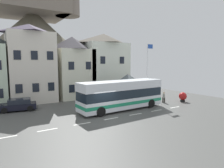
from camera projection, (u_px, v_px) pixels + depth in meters
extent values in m
cube|color=#50514E|center=(105.00, 116.00, 19.61)|extent=(40.00, 60.00, 0.06)
cube|color=silver|center=(5.00, 137.00, 13.97)|extent=(1.60, 0.20, 0.01)
cube|color=silver|center=(47.00, 130.00, 15.52)|extent=(1.60, 0.20, 0.01)
cube|color=silver|center=(82.00, 124.00, 17.08)|extent=(1.60, 0.20, 0.01)
cube|color=silver|center=(111.00, 119.00, 18.63)|extent=(1.60, 0.20, 0.01)
cube|color=silver|center=(136.00, 114.00, 20.19)|extent=(1.60, 0.20, 0.01)
cube|color=silver|center=(157.00, 110.00, 21.74)|extent=(1.60, 0.20, 0.01)
cube|color=silver|center=(175.00, 107.00, 23.30)|extent=(1.60, 0.20, 0.01)
cube|color=silver|center=(31.00, 68.00, 26.86)|extent=(5.76, 6.47, 9.31)
pyramid|color=#3F3549|center=(29.00, 29.00, 26.26)|extent=(5.76, 6.47, 1.28)
cube|color=black|center=(19.00, 89.00, 23.37)|extent=(0.80, 0.06, 1.10)
cube|color=black|center=(36.00, 88.00, 24.36)|extent=(0.80, 0.06, 1.10)
cube|color=black|center=(51.00, 87.00, 25.36)|extent=(0.80, 0.06, 1.10)
cube|color=black|center=(17.00, 55.00, 22.91)|extent=(0.80, 0.06, 1.10)
cube|color=black|center=(34.00, 55.00, 23.91)|extent=(0.80, 0.06, 1.10)
cube|color=black|center=(50.00, 56.00, 24.90)|extent=(0.80, 0.06, 1.10)
cube|color=silver|center=(73.00, 74.00, 29.88)|extent=(5.14, 5.98, 7.33)
pyramid|color=#3D3A40|center=(72.00, 43.00, 29.36)|extent=(5.14, 5.98, 1.94)
cube|color=black|center=(72.00, 89.00, 26.87)|extent=(0.80, 0.06, 1.10)
cube|color=black|center=(89.00, 87.00, 28.20)|extent=(0.80, 0.06, 1.10)
cube|color=black|center=(71.00, 66.00, 26.51)|extent=(0.80, 0.06, 1.10)
cube|color=black|center=(88.00, 66.00, 27.84)|extent=(0.80, 0.06, 1.10)
cube|color=silver|center=(104.00, 69.00, 32.43)|extent=(6.96, 5.53, 8.52)
pyramid|color=#554E43|center=(104.00, 39.00, 31.86)|extent=(6.96, 5.53, 1.56)
cube|color=black|center=(103.00, 84.00, 29.40)|extent=(0.80, 0.06, 1.10)
cube|color=black|center=(122.00, 83.00, 31.21)|extent=(0.80, 0.06, 1.10)
cube|color=black|center=(103.00, 60.00, 28.99)|extent=(0.80, 0.06, 1.10)
cube|color=black|center=(122.00, 60.00, 30.79)|extent=(0.80, 0.06, 1.10)
cone|color=#625C4C|center=(34.00, 48.00, 46.83)|extent=(37.68, 37.68, 17.88)
cube|color=slate|center=(32.00, 3.00, 45.64)|extent=(14.63, 14.63, 5.97)
cube|color=white|center=(122.00, 102.00, 22.18)|extent=(10.42, 2.97, 1.17)
cube|color=#1E8C60|center=(122.00, 102.00, 22.18)|extent=(10.44, 2.99, 0.36)
cube|color=#19232D|center=(122.00, 93.00, 22.06)|extent=(10.32, 2.93, 0.98)
cube|color=white|center=(122.00, 85.00, 21.96)|extent=(10.42, 2.97, 0.92)
cube|color=#19232D|center=(154.00, 90.00, 24.93)|extent=(0.15, 2.13, 0.94)
cylinder|color=black|center=(138.00, 100.00, 25.17)|extent=(1.01, 0.32, 1.00)
cylinder|color=black|center=(151.00, 103.00, 23.16)|extent=(1.01, 0.32, 1.00)
cylinder|color=black|center=(90.00, 107.00, 21.28)|extent=(1.01, 0.32, 1.00)
cylinder|color=black|center=(101.00, 112.00, 19.28)|extent=(1.01, 0.32, 1.00)
cylinder|color=#473D33|center=(111.00, 92.00, 27.13)|extent=(0.14, 0.14, 2.40)
cylinder|color=#473D33|center=(130.00, 91.00, 28.84)|extent=(0.14, 0.14, 2.40)
cylinder|color=#473D33|center=(125.00, 96.00, 24.34)|extent=(0.14, 0.14, 2.40)
cylinder|color=#473D33|center=(145.00, 94.00, 26.05)|extent=(0.14, 0.14, 2.40)
pyramid|color=#495356|center=(128.00, 79.00, 26.37)|extent=(3.60, 3.60, 1.42)
cube|color=black|center=(18.00, 106.00, 21.69)|extent=(4.07, 2.37, 0.62)
cube|color=#1E232D|center=(20.00, 101.00, 21.70)|extent=(2.51, 1.93, 0.52)
cylinder|color=black|center=(4.00, 111.00, 20.42)|extent=(0.66, 0.29, 0.64)
cylinder|color=black|center=(6.00, 107.00, 22.01)|extent=(0.66, 0.29, 0.64)
cylinder|color=black|center=(30.00, 108.00, 21.40)|extent=(0.66, 0.29, 0.64)
cylinder|color=black|center=(30.00, 105.00, 23.00)|extent=(0.66, 0.29, 0.64)
cube|color=white|center=(143.00, 93.00, 31.05)|extent=(3.96, 1.85, 0.60)
cube|color=#1E232D|center=(142.00, 90.00, 30.89)|extent=(2.39, 1.61, 0.50)
cylinder|color=black|center=(145.00, 93.00, 32.48)|extent=(0.64, 0.21, 0.64)
cylinder|color=black|center=(152.00, 94.00, 31.03)|extent=(0.64, 0.21, 0.64)
cylinder|color=black|center=(133.00, 94.00, 31.11)|extent=(0.64, 0.21, 0.64)
cylinder|color=black|center=(140.00, 96.00, 29.66)|extent=(0.64, 0.21, 0.64)
cylinder|color=black|center=(142.00, 99.00, 26.82)|extent=(0.13, 0.13, 0.77)
cylinder|color=black|center=(141.00, 98.00, 26.95)|extent=(0.13, 0.13, 0.77)
cylinder|color=#232B38|center=(142.00, 94.00, 26.81)|extent=(0.28, 0.28, 0.58)
sphere|color=tan|center=(142.00, 91.00, 26.77)|extent=(0.24, 0.24, 0.24)
cylinder|color=#38332D|center=(164.00, 100.00, 25.94)|extent=(0.18, 0.18, 0.71)
cylinder|color=#38332D|center=(163.00, 100.00, 25.95)|extent=(0.18, 0.18, 0.71)
cylinder|color=gray|center=(164.00, 96.00, 25.88)|extent=(0.31, 0.31, 0.58)
sphere|color=tan|center=(164.00, 93.00, 25.83)|extent=(0.22, 0.22, 0.22)
cylinder|color=#2D2D38|center=(154.00, 99.00, 26.39)|extent=(0.15, 0.15, 0.85)
cylinder|color=#2D2D38|center=(153.00, 99.00, 26.33)|extent=(0.15, 0.15, 0.85)
cylinder|color=#512323|center=(154.00, 94.00, 26.28)|extent=(0.30, 0.30, 0.58)
sphere|color=#9E7A60|center=(154.00, 91.00, 26.24)|extent=(0.21, 0.21, 0.21)
cube|color=#473828|center=(114.00, 96.00, 28.32)|extent=(1.44, 0.45, 0.08)
cube|color=#473828|center=(114.00, 94.00, 28.49)|extent=(1.44, 0.06, 0.40)
cube|color=#2D2D33|center=(111.00, 98.00, 28.01)|extent=(0.08, 0.36, 0.45)
cube|color=#2D2D33|center=(118.00, 97.00, 28.68)|extent=(0.08, 0.36, 0.45)
cylinder|color=silver|center=(147.00, 73.00, 26.07)|extent=(0.10, 0.10, 7.88)
cube|color=#264CA5|center=(150.00, 46.00, 25.90)|extent=(0.90, 0.03, 0.56)
cylinder|color=black|center=(183.00, 101.00, 26.56)|extent=(0.64, 0.64, 0.25)
sphere|color=#B21919|center=(183.00, 96.00, 26.49)|extent=(1.06, 1.06, 1.06)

